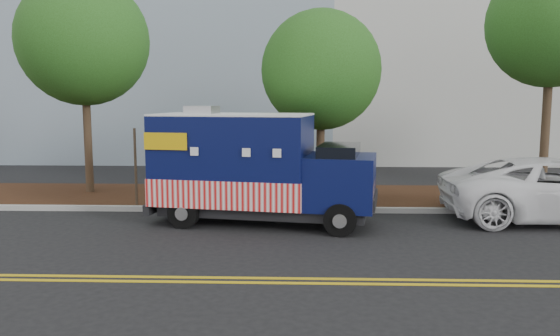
{
  "coord_description": "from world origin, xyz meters",
  "views": [
    {
      "loc": [
        0.38,
        -14.01,
        3.25
      ],
      "look_at": [
        -0.12,
        0.6,
        1.38
      ],
      "focal_mm": 35.0,
      "sensor_mm": 36.0,
      "label": 1
    }
  ],
  "objects": [
    {
      "name": "food_truck",
      "position": [
        -0.82,
        0.04,
        1.38
      ],
      "size": [
        6.07,
        3.09,
        3.06
      ],
      "rotation": [
        0.0,
        0.0,
        -0.17
      ],
      "color": "black",
      "rests_on": "ground"
    },
    {
      "name": "centerline_far",
      "position": [
        0.0,
        -4.7,
        0.01
      ],
      "size": [
        120.0,
        0.1,
        0.01
      ],
      "primitive_type": "cube",
      "color": "gold",
      "rests_on": "ground"
    },
    {
      "name": "tree_b",
      "position": [
        1.06,
        2.99,
        4.11
      ],
      "size": [
        3.69,
        3.69,
        5.96
      ],
      "color": "#38281C",
      "rests_on": "ground"
    },
    {
      "name": "mulch_strip",
      "position": [
        0.0,
        3.5,
        0.07
      ],
      "size": [
        120.0,
        4.0,
        0.15
      ],
      "primitive_type": "cube",
      "color": "black",
      "rests_on": "ground"
    },
    {
      "name": "ground",
      "position": [
        0.0,
        0.0,
        0.0
      ],
      "size": [
        120.0,
        120.0,
        0.0
      ],
      "primitive_type": "plane",
      "color": "black",
      "rests_on": "ground"
    },
    {
      "name": "tree_c",
      "position": [
        7.9,
        2.88,
        5.45
      ],
      "size": [
        3.8,
        3.8,
        7.37
      ],
      "color": "#38281C",
      "rests_on": "ground"
    },
    {
      "name": "sign_post",
      "position": [
        -4.36,
        1.55,
        1.2
      ],
      "size": [
        0.06,
        0.06,
        2.4
      ],
      "primitive_type": "cube",
      "color": "#473828",
      "rests_on": "ground"
    },
    {
      "name": "tree_a",
      "position": [
        -6.61,
        3.8,
        5.1
      ],
      "size": [
        4.2,
        4.2,
        7.21
      ],
      "color": "#38281C",
      "rests_on": "ground"
    },
    {
      "name": "white_car",
      "position": [
        7.31,
        0.51,
        0.84
      ],
      "size": [
        6.12,
        2.93,
        1.68
      ],
      "primitive_type": "imported",
      "rotation": [
        0.0,
        0.0,
        1.55
      ],
      "color": "white",
      "rests_on": "ground"
    },
    {
      "name": "curb",
      "position": [
        0.0,
        1.4,
        0.07
      ],
      "size": [
        120.0,
        0.18,
        0.15
      ],
      "primitive_type": "cube",
      "color": "#9E9E99",
      "rests_on": "ground"
    },
    {
      "name": "centerline_near",
      "position": [
        0.0,
        -4.45,
        0.01
      ],
      "size": [
        120.0,
        0.1,
        0.01
      ],
      "primitive_type": "cube",
      "color": "gold",
      "rests_on": "ground"
    }
  ]
}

